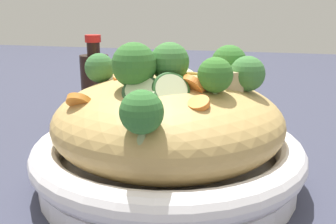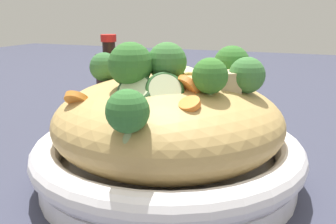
% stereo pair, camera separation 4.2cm
% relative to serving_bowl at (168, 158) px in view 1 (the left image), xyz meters
% --- Properties ---
extents(ground_plane, '(3.00, 3.00, 0.00)m').
position_rel_serving_bowl_xyz_m(ground_plane, '(0.00, 0.00, -0.03)').
color(ground_plane, '#353749').
extents(serving_bowl, '(0.32, 0.32, 0.06)m').
position_rel_serving_bowl_xyz_m(serving_bowl, '(0.00, 0.00, 0.00)').
color(serving_bowl, white).
rests_on(serving_bowl, ground_plane).
extents(noodle_heap, '(0.26, 0.26, 0.11)m').
position_rel_serving_bowl_xyz_m(noodle_heap, '(-0.00, 0.00, 0.05)').
color(noodle_heap, tan).
rests_on(noodle_heap, serving_bowl).
extents(broccoli_florets, '(0.23, 0.20, 0.08)m').
position_rel_serving_bowl_xyz_m(broccoli_florets, '(0.02, -0.02, 0.11)').
color(broccoli_florets, '#9AB56B').
rests_on(broccoli_florets, serving_bowl).
extents(carrot_coins, '(0.15, 0.10, 0.04)m').
position_rel_serving_bowl_xyz_m(carrot_coins, '(0.00, -0.04, 0.09)').
color(carrot_coins, orange).
rests_on(carrot_coins, serving_bowl).
extents(zucchini_slices, '(0.07, 0.18, 0.03)m').
position_rel_serving_bowl_xyz_m(zucchini_slices, '(0.00, -0.02, 0.09)').
color(zucchini_slices, beige).
rests_on(zucchini_slices, serving_bowl).
extents(chicken_chunks, '(0.19, 0.10, 0.03)m').
position_rel_serving_bowl_xyz_m(chicken_chunks, '(-0.03, 0.04, 0.09)').
color(chicken_chunks, '#CCB589').
rests_on(chicken_chunks, serving_bowl).
extents(soy_sauce_bottle, '(0.05, 0.05, 0.16)m').
position_rel_serving_bowl_xyz_m(soy_sauce_bottle, '(-0.19, 0.19, 0.04)').
color(soy_sauce_bottle, black).
rests_on(soy_sauce_bottle, ground_plane).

